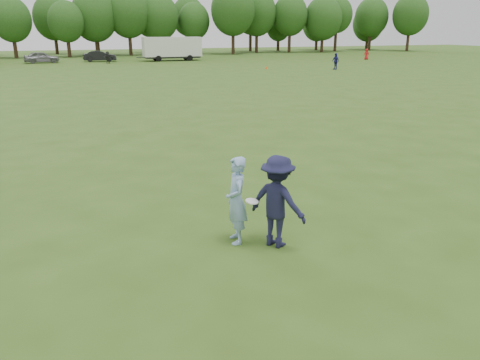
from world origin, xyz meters
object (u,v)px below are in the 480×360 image
Objects in this scene: defender at (277,201)px; player_far_c at (367,54)px; thrower at (236,200)px; player_far_d at (108,57)px; player_far_b at (336,61)px; car_e at (41,57)px; cargo_trailer at (172,48)px; field_cone at (266,68)px; car_f at (100,56)px.

defender reaches higher than player_far_c.
thrower is 0.96× the size of defender.
player_far_b is at bearing -68.98° from player_far_d.
cargo_trailer is (17.11, -1.20, 1.03)m from car_e.
cargo_trailer reaches higher than thrower.
thrower is 0.21× the size of cargo_trailer.
thrower is 63.38m from player_far_c.
field_cone is 0.03× the size of cargo_trailer.
player_far_b is 18.42m from player_far_c.
cargo_trailer reaches higher than player_far_b.
car_e is at bearing 142.00° from field_cone.
player_far_b is 1.14× the size of player_far_d.
player_far_d is 0.35× the size of car_e.
car_e is 30.41m from field_cone.
field_cone is (17.48, 41.32, -0.82)m from defender.
car_f is 25.23m from field_cone.
cargo_trailer reaches higher than player_far_d.
thrower is 0.86m from defender.
car_e is at bearing -28.78° from defender.
cargo_trailer reaches higher than car_e.
player_far_b is at bearing -25.44° from field_cone.
defender reaches higher than player_far_b.
player_far_c is (38.13, 50.63, -0.16)m from thrower.
car_e is at bearing 124.67° from player_far_d.
player_far_c is 5.15× the size of field_cone.
player_far_d is at bearing -164.04° from cargo_trailer.
defender reaches higher than car_e.
defender is 44.87m from field_cone.
defender is 1.25× the size of player_far_c.
cargo_trailer reaches higher than player_far_c.
player_far_d is 8.94m from car_e.
player_far_d reaches higher than field_cone.
thrower reaches higher than player_far_b.
car_f is (7.39, 0.30, -0.02)m from car_e.
cargo_trailer is at bearing 4.28° from player_far_c.
thrower is at bearing 73.47° from player_far_c.
thrower reaches higher than car_e.
player_far_c is (37.39, 51.07, -0.20)m from defender.
car_f is at bearing -174.46° from thrower.
thrower is 6.21× the size of field_cone.
player_far_b is 29.16m from player_far_d.
cargo_trailer reaches higher than field_cone.
car_e reaches higher than field_cone.
car_f is (1.64, 59.90, -0.21)m from thrower.
player_far_d is at bearing -175.29° from thrower.
defender is 1.10× the size of player_far_b.
thrower is at bearing -43.52° from player_far_b.
player_far_c is at bearing 150.13° from thrower.
player_far_d is (-35.78, 5.19, -0.00)m from player_far_c.
defender is at bearing -179.63° from car_e.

